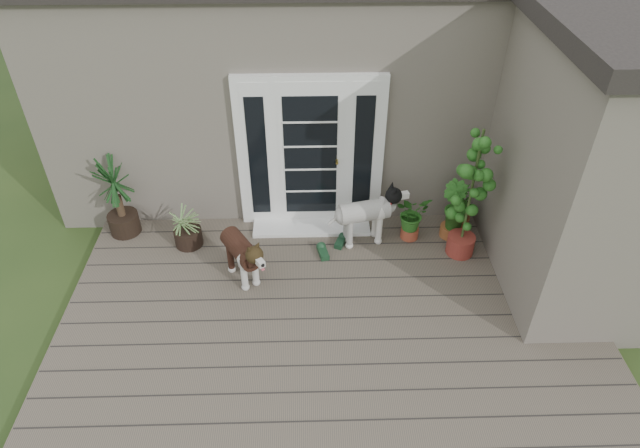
{
  "coord_description": "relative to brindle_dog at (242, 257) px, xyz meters",
  "views": [
    {
      "loc": [
        -0.24,
        -3.59,
        4.9
      ],
      "look_at": [
        -0.1,
        1.75,
        0.7
      ],
      "focal_mm": 31.02,
      "sensor_mm": 36.0,
      "label": 1
    }
  ],
  "objects": [
    {
      "name": "sapling",
      "position": [
        2.79,
        0.41,
        0.59
      ],
      "size": [
        0.65,
        0.65,
        1.88
      ],
      "primitive_type": null,
      "rotation": [
        0.0,
        0.0,
        -0.19
      ],
      "color": "#214D16",
      "rests_on": "deck"
    },
    {
      "name": "herb_b",
      "position": [
        2.73,
        0.76,
        -0.04
      ],
      "size": [
        0.57,
        0.57,
        0.61
      ],
      "primitive_type": "imported",
      "rotation": [
        0.0,
        0.0,
        2.15
      ],
      "color": "#234E16",
      "rests_on": "deck"
    },
    {
      "name": "spider_plant",
      "position": [
        -0.78,
        0.67,
        -0.02
      ],
      "size": [
        0.79,
        0.79,
        0.65
      ],
      "primitive_type": null,
      "rotation": [
        0.0,
        0.0,
        0.38
      ],
      "color": "#93B16D",
      "rests_on": "deck"
    },
    {
      "name": "house_main",
      "position": [
        1.05,
        3.22,
        1.08
      ],
      "size": [
        7.4,
        4.0,
        3.1
      ],
      "primitive_type": "cube",
      "color": "#665E54",
      "rests_on": "ground"
    },
    {
      "name": "herb_c",
      "position": [
        2.89,
        0.97,
        -0.09
      ],
      "size": [
        0.42,
        0.42,
        0.52
      ],
      "primitive_type": "imported",
      "rotation": [
        0.0,
        0.0,
        4.43
      ],
      "color": "#1A5718",
      "rests_on": "deck"
    },
    {
      "name": "brindle_dog",
      "position": [
        0.0,
        0.0,
        0.0
      ],
      "size": [
        0.74,
        0.9,
        0.69
      ],
      "primitive_type": null,
      "rotation": [
        0.0,
        0.0,
        3.7
      ],
      "color": "#3F2116",
      "rests_on": "deck"
    },
    {
      "name": "door_step",
      "position": [
        0.85,
        0.97,
        -0.32
      ],
      "size": [
        1.6,
        0.4,
        0.05
      ],
      "primitive_type": "cube",
      "color": "white",
      "rests_on": "deck"
    },
    {
      "name": "white_dog",
      "position": [
        1.53,
        0.67,
        0.02
      ],
      "size": [
        0.94,
        0.56,
        0.73
      ],
      "primitive_type": null,
      "rotation": [
        0.0,
        0.0,
        -1.35
      ],
      "color": "silver",
      "rests_on": "deck"
    },
    {
      "name": "deck",
      "position": [
        1.05,
        -1.03,
        -0.41
      ],
      "size": [
        6.2,
        4.6,
        0.12
      ],
      "primitive_type": "cube",
      "color": "#6B5B4C",
      "rests_on": "ground"
    },
    {
      "name": "house_wing",
      "position": [
        3.95,
        0.07,
        1.08
      ],
      "size": [
        1.6,
        2.4,
        3.1
      ],
      "primitive_type": "cube",
      "color": "#665E54",
      "rests_on": "ground"
    },
    {
      "name": "clog_right",
      "position": [
        1.24,
        0.62,
        -0.3
      ],
      "size": [
        0.24,
        0.33,
        0.09
      ],
      "primitive_type": null,
      "rotation": [
        0.0,
        0.0,
        -0.38
      ],
      "color": "#13311D",
      "rests_on": "deck"
    },
    {
      "name": "clog_left",
      "position": [
        0.99,
        0.41,
        -0.3
      ],
      "size": [
        0.22,
        0.34,
        0.1
      ],
      "primitive_type": null,
      "rotation": [
        0.0,
        0.0,
        0.22
      ],
      "color": "#16391F",
      "rests_on": "deck"
    },
    {
      "name": "yucca",
      "position": [
        -1.7,
        0.97,
        0.22
      ],
      "size": [
        1.02,
        1.02,
        1.12
      ],
      "primitive_type": null,
      "rotation": [
        0.0,
        0.0,
        -0.4
      ],
      "color": "#113419",
      "rests_on": "deck"
    },
    {
      "name": "door_unit",
      "position": [
        0.85,
        1.17,
        0.73
      ],
      "size": [
        1.9,
        0.14,
        2.15
      ],
      "primitive_type": "cube",
      "color": "white",
      "rests_on": "deck"
    },
    {
      "name": "herb_a",
      "position": [
        2.18,
        0.74,
        -0.06
      ],
      "size": [
        0.61,
        0.61,
        0.57
      ],
      "primitive_type": "imported",
      "rotation": [
        0.0,
        0.0,
        0.58
      ],
      "color": "#225E1B",
      "rests_on": "deck"
    }
  ]
}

